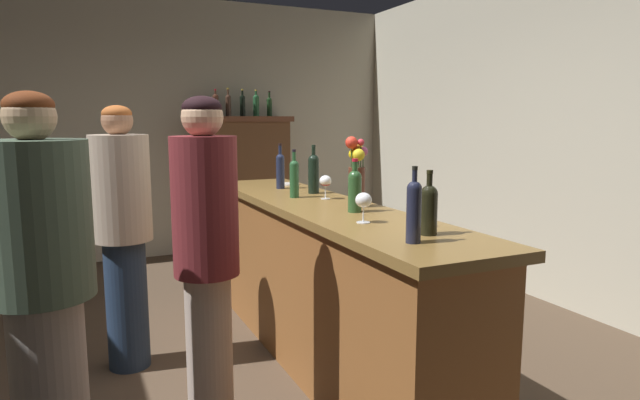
{
  "coord_description": "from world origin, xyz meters",
  "views": [
    {
      "loc": [
        -0.93,
        -2.86,
        1.56
      ],
      "look_at": [
        0.43,
        0.13,
        1.07
      ],
      "focal_mm": 30.38,
      "sensor_mm": 36.0,
      "label": 1
    }
  ],
  "objects_px": {
    "patron_by_cabinet": "(207,254)",
    "wine_bottle_riesling": "(355,188)",
    "wine_glass_rear": "(325,182)",
    "patron_in_grey": "(123,227)",
    "flower_arrangement": "(357,171)",
    "wine_glass_mid": "(414,204)",
    "wine_bottle_pinot": "(280,169)",
    "display_bottle_right": "(269,106)",
    "wine_glass_front": "(364,201)",
    "display_cabinet": "(245,183)",
    "wine_bottle_malbec": "(429,207)",
    "display_bottle_midright": "(256,104)",
    "display_bottle_left": "(216,104)",
    "wine_bottle_merlot": "(294,177)",
    "wine_bottle_rose": "(414,209)",
    "patron_tall": "(43,288)",
    "bar_counter": "(322,284)",
    "cheese_plate": "(289,184)",
    "wine_bottle_syrah": "(314,172)",
    "display_bottle_center": "(243,104)"
  },
  "relations": [
    {
      "from": "wine_bottle_merlot",
      "to": "wine_bottle_pinot",
      "type": "bearing_deg",
      "value": 80.44
    },
    {
      "from": "wine_glass_rear",
      "to": "patron_in_grey",
      "type": "height_order",
      "value": "patron_in_grey"
    },
    {
      "from": "wine_glass_front",
      "to": "wine_glass_mid",
      "type": "relative_size",
      "value": 0.97
    },
    {
      "from": "flower_arrangement",
      "to": "wine_bottle_rose",
      "type": "bearing_deg",
      "value": -104.17
    },
    {
      "from": "cheese_plate",
      "to": "patron_tall",
      "type": "height_order",
      "value": "patron_tall"
    },
    {
      "from": "display_bottle_right",
      "to": "patron_tall",
      "type": "xyz_separation_m",
      "value": [
        -2.25,
        -3.73,
        -0.81
      ]
    },
    {
      "from": "wine_bottle_pinot",
      "to": "patron_by_cabinet",
      "type": "bearing_deg",
      "value": -122.97
    },
    {
      "from": "wine_glass_mid",
      "to": "patron_tall",
      "type": "bearing_deg",
      "value": 174.82
    },
    {
      "from": "wine_bottle_syrah",
      "to": "wine_glass_rear",
      "type": "relative_size",
      "value": 2.18
    },
    {
      "from": "display_bottle_left",
      "to": "display_bottle_center",
      "type": "bearing_deg",
      "value": -0.0
    },
    {
      "from": "cheese_plate",
      "to": "wine_glass_rear",
      "type": "bearing_deg",
      "value": -94.3
    },
    {
      "from": "display_bottle_midright",
      "to": "patron_by_cabinet",
      "type": "xyz_separation_m",
      "value": [
        -1.41,
        -3.56,
        -0.8
      ]
    },
    {
      "from": "wine_glass_mid",
      "to": "patron_in_grey",
      "type": "bearing_deg",
      "value": 133.45
    },
    {
      "from": "wine_bottle_riesling",
      "to": "wine_bottle_merlot",
      "type": "relative_size",
      "value": 0.94
    },
    {
      "from": "wine_glass_rear",
      "to": "display_bottle_midright",
      "type": "bearing_deg",
      "value": 80.98
    },
    {
      "from": "cheese_plate",
      "to": "patron_tall",
      "type": "xyz_separation_m",
      "value": [
        -1.7,
        -1.71,
        -0.14
      ]
    },
    {
      "from": "patron_by_cabinet",
      "to": "wine_bottle_pinot",
      "type": "bearing_deg",
      "value": 38.61
    },
    {
      "from": "wine_bottle_merlot",
      "to": "wine_glass_rear",
      "type": "bearing_deg",
      "value": -42.41
    },
    {
      "from": "wine_bottle_riesling",
      "to": "patron_by_cabinet",
      "type": "xyz_separation_m",
      "value": [
        -0.89,
        -0.19,
        -0.24
      ]
    },
    {
      "from": "wine_bottle_pinot",
      "to": "patron_tall",
      "type": "bearing_deg",
      "value": -135.79
    },
    {
      "from": "wine_glass_rear",
      "to": "display_bottle_left",
      "type": "height_order",
      "value": "display_bottle_left"
    },
    {
      "from": "wine_glass_front",
      "to": "flower_arrangement",
      "type": "relative_size",
      "value": 0.37
    },
    {
      "from": "patron_by_cabinet",
      "to": "display_bottle_midright",
      "type": "bearing_deg",
      "value": 50.02
    },
    {
      "from": "wine_bottle_syrah",
      "to": "wine_bottle_rose",
      "type": "xyz_separation_m",
      "value": [
        -0.25,
        -1.6,
        -0.01
      ]
    },
    {
      "from": "wine_bottle_rose",
      "to": "wine_glass_front",
      "type": "height_order",
      "value": "wine_bottle_rose"
    },
    {
      "from": "flower_arrangement",
      "to": "wine_bottle_riesling",
      "type": "bearing_deg",
      "value": -121.33
    },
    {
      "from": "bar_counter",
      "to": "wine_glass_mid",
      "type": "xyz_separation_m",
      "value": [
        0.1,
        -0.85,
        0.63
      ]
    },
    {
      "from": "display_bottle_left",
      "to": "display_bottle_center",
      "type": "height_order",
      "value": "display_bottle_center"
    },
    {
      "from": "wine_bottle_rose",
      "to": "cheese_plate",
      "type": "height_order",
      "value": "wine_bottle_rose"
    },
    {
      "from": "wine_glass_front",
      "to": "patron_by_cabinet",
      "type": "bearing_deg",
      "value": 171.28
    },
    {
      "from": "flower_arrangement",
      "to": "patron_in_grey",
      "type": "distance_m",
      "value": 1.48
    },
    {
      "from": "display_cabinet",
      "to": "wine_bottle_merlot",
      "type": "bearing_deg",
      "value": -99.63
    },
    {
      "from": "display_cabinet",
      "to": "wine_glass_mid",
      "type": "relative_size",
      "value": 9.98
    },
    {
      "from": "wine_bottle_syrah",
      "to": "patron_by_cabinet",
      "type": "distance_m",
      "value": 1.43
    },
    {
      "from": "wine_bottle_merlot",
      "to": "flower_arrangement",
      "type": "height_order",
      "value": "flower_arrangement"
    },
    {
      "from": "wine_glass_front",
      "to": "display_bottle_midright",
      "type": "xyz_separation_m",
      "value": [
        0.63,
        3.68,
        0.58
      ]
    },
    {
      "from": "wine_bottle_syrah",
      "to": "patron_by_cabinet",
      "type": "bearing_deg",
      "value": -134.91
    },
    {
      "from": "flower_arrangement",
      "to": "wine_bottle_merlot",
      "type": "bearing_deg",
      "value": 111.19
    },
    {
      "from": "wine_glass_rear",
      "to": "flower_arrangement",
      "type": "distance_m",
      "value": 0.38
    },
    {
      "from": "bar_counter",
      "to": "wine_bottle_pinot",
      "type": "bearing_deg",
      "value": 88.2
    },
    {
      "from": "patron_by_cabinet",
      "to": "wine_bottle_riesling",
      "type": "bearing_deg",
      "value": -6.64
    },
    {
      "from": "flower_arrangement",
      "to": "display_bottle_left",
      "type": "xyz_separation_m",
      "value": [
        -0.05,
        3.21,
        0.48
      ]
    },
    {
      "from": "wine_bottle_pinot",
      "to": "wine_bottle_merlot",
      "type": "height_order",
      "value": "wine_bottle_pinot"
    },
    {
      "from": "display_cabinet",
      "to": "wine_bottle_malbec",
      "type": "bearing_deg",
      "value": -94.87
    },
    {
      "from": "wine_bottle_malbec",
      "to": "wine_bottle_riesling",
      "type": "height_order",
      "value": "wine_bottle_riesling"
    },
    {
      "from": "cheese_plate",
      "to": "patron_in_grey",
      "type": "relative_size",
      "value": 0.1
    },
    {
      "from": "wine_glass_rear",
      "to": "display_bottle_left",
      "type": "bearing_deg",
      "value": 90.37
    },
    {
      "from": "wine_bottle_pinot",
      "to": "wine_glass_mid",
      "type": "relative_size",
      "value": 2.14
    },
    {
      "from": "wine_glass_front",
      "to": "patron_in_grey",
      "type": "bearing_deg",
      "value": 133.97
    },
    {
      "from": "wine_bottle_pinot",
      "to": "display_bottle_right",
      "type": "xyz_separation_m",
      "value": [
        0.69,
        2.21,
        0.53
      ]
    }
  ]
}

